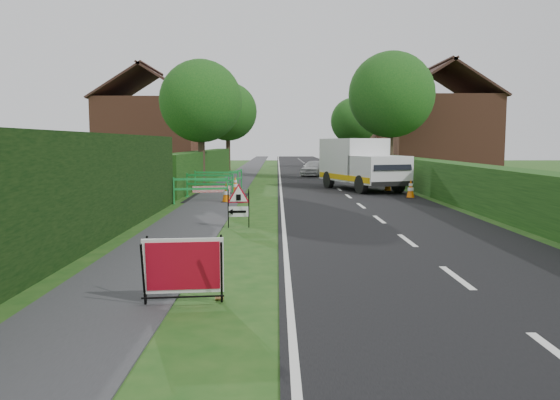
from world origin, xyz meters
name	(u,v)px	position (x,y,z in m)	size (l,w,h in m)	color
ground	(302,250)	(0.00, 0.00, 0.00)	(120.00, 120.00, 0.00)	#1B4714
road_surface	(313,170)	(2.50, 35.00, 0.00)	(6.00, 90.00, 0.02)	black
footpath	(248,170)	(-3.00, 35.00, 0.01)	(2.00, 90.00, 0.02)	#2D2D30
hedge_west_near	(68,250)	(-5.00, 0.00, 0.00)	(1.10, 18.00, 2.50)	black
hedge_west_far	(204,180)	(-5.00, 22.00, 0.00)	(1.00, 24.00, 1.80)	#14380F
hedge_east	(416,188)	(6.50, 16.00, 0.00)	(1.20, 50.00, 1.50)	#14380F
house_west	(152,135)	(-10.00, 30.00, 2.90)	(7.50, 7.40, 7.88)	brown
house_east_a	(437,134)	(11.00, 28.00, 2.90)	(7.50, 7.40, 7.88)	brown
house_east_b	(405,136)	(12.00, 42.00, 2.90)	(7.50, 7.40, 7.88)	brown
tree_nw	(201,101)	(-4.60, 18.00, 4.48)	(4.40, 4.40, 6.70)	#2D2116
tree_ne	(391,95)	(6.40, 22.00, 5.17)	(5.20, 5.20, 7.79)	#2D2116
tree_fw	(228,112)	(-4.60, 34.00, 4.83)	(4.80, 4.80, 7.24)	#2D2116
tree_fe	(354,121)	(6.40, 38.00, 4.22)	(4.20, 4.20, 6.33)	#2D2116
red_rect_sign	(183,267)	(-1.85, -3.98, 0.54)	(1.16, 0.78, 0.94)	black
triangle_sign	(237,202)	(-1.59, 2.92, 0.70)	(0.73, 0.73, 1.01)	black
works_van	(360,163)	(3.48, 14.78, 1.32)	(3.80, 5.81, 2.48)	silver
traffic_cone_0	(411,189)	(4.98, 10.86, 0.39)	(0.38, 0.38, 0.79)	black
traffic_cone_1	(388,183)	(4.70, 14.16, 0.39)	(0.38, 0.38, 0.79)	black
traffic_cone_2	(399,181)	(5.49, 15.41, 0.39)	(0.38, 0.38, 0.79)	black
traffic_cone_3	(226,192)	(-2.47, 9.27, 0.39)	(0.38, 0.38, 0.79)	black
traffic_cone_4	(235,185)	(-2.41, 12.90, 0.39)	(0.38, 0.38, 0.79)	black
ped_barrier_0	(201,187)	(-3.40, 9.01, 0.63)	(2.09, 0.75, 1.00)	#198B38
ped_barrier_1	(210,182)	(-3.36, 11.36, 0.63)	(2.09, 0.72, 1.00)	#198B38
ped_barrier_2	(217,179)	(-3.32, 13.54, 0.63)	(2.08, 0.53, 1.00)	#198B38
ped_barrier_3	(236,177)	(-2.49, 14.50, 0.63)	(0.74, 2.09, 1.00)	#198B38
redwhite_plank	(212,201)	(-3.13, 10.01, 0.00)	(1.50, 0.04, 0.25)	red
litter_can	(219,300)	(-1.37, -3.77, 0.00)	(0.07, 0.07, 0.12)	#BF7F4C
hatchback_car	(314,168)	(2.00, 25.97, 0.55)	(1.31, 3.25, 1.11)	silver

